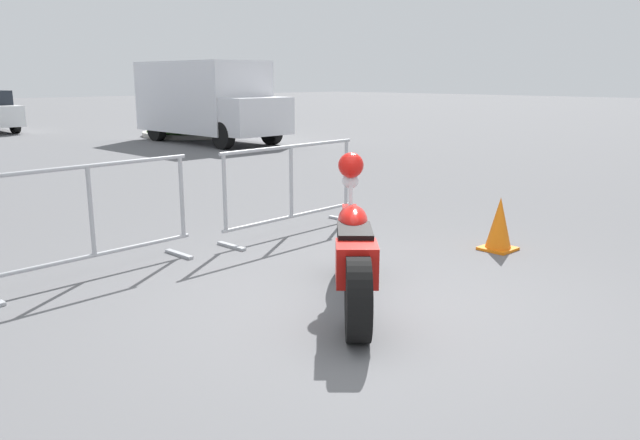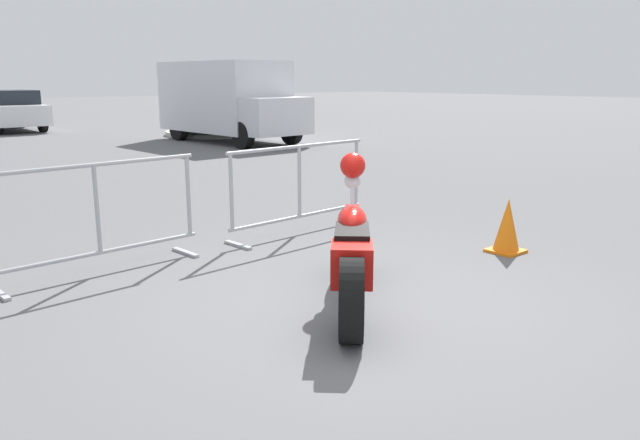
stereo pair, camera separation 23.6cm
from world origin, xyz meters
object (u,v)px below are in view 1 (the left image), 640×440
object	(u,v)px
crowd_barrier_near	(92,219)
delivery_van	(207,99)
traffic_cone	(499,224)
motorcycle	(353,251)
crowd_barrier_far	(291,188)

from	to	relation	value
crowd_barrier_near	delivery_van	distance (m)	12.79
delivery_van	traffic_cone	size ratio (longest dim) A/B	8.59
motorcycle	delivery_van	world-z (taller)	delivery_van
crowd_barrier_near	traffic_cone	size ratio (longest dim) A/B	3.58
delivery_van	traffic_cone	distance (m)	12.96
crowd_barrier_near	traffic_cone	distance (m)	4.20
delivery_van	motorcycle	bearing A→B (deg)	-30.72
delivery_van	traffic_cone	bearing A→B (deg)	-21.59
crowd_barrier_far	traffic_cone	distance (m)	2.44
motorcycle	crowd_barrier_far	bearing A→B (deg)	14.53
motorcycle	traffic_cone	distance (m)	2.37
delivery_van	crowd_barrier_near	bearing A→B (deg)	-40.37
delivery_van	traffic_cone	xyz separation A→B (m)	(-4.30, -12.19, -0.95)
traffic_cone	crowd_barrier_far	bearing A→B (deg)	117.76
crowd_barrier_far	traffic_cone	bearing A→B (deg)	-62.24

